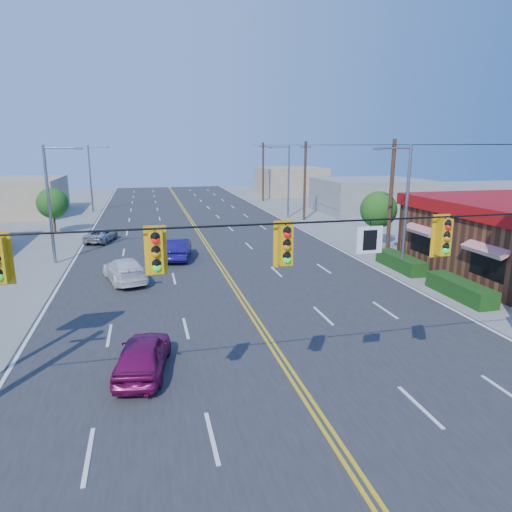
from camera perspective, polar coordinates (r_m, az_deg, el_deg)
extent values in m
plane|color=gray|center=(14.43, 8.18, -19.95)|extent=(160.00, 160.00, 0.00)
cube|color=#2D2D30|center=(32.42, -4.94, -0.55)|extent=(20.00, 120.00, 0.06)
cylinder|color=black|center=(12.19, 9.13, 4.27)|extent=(24.00, 0.05, 0.05)
cube|color=white|center=(12.80, 14.01, 1.97)|extent=(0.75, 0.04, 0.75)
cube|color=#D89E0C|center=(11.38, -12.40, 0.49)|extent=(0.55, 0.34, 1.25)
cube|color=#D89E0C|center=(11.89, 3.68, 1.36)|extent=(0.55, 0.34, 1.25)
cube|color=#D89E0C|center=(14.01, 22.38, 2.22)|extent=(0.55, 0.34, 1.25)
cube|color=#194214|center=(29.18, 20.62, -2.15)|extent=(1.20, 9.00, 0.90)
cylinder|color=gray|center=(29.85, 18.26, 5.36)|extent=(0.20, 0.20, 8.00)
cylinder|color=gray|center=(29.02, 16.93, 12.78)|extent=(2.20, 0.12, 0.12)
cube|color=gray|center=(28.48, 14.97, 12.79)|extent=(0.50, 0.25, 0.15)
cylinder|color=gray|center=(51.68, 4.09, 9.23)|extent=(0.20, 0.20, 8.00)
cylinder|color=gray|center=(51.21, 2.96, 13.46)|extent=(2.20, 0.12, 0.12)
cube|color=gray|center=(50.91, 1.74, 13.41)|extent=(0.50, 0.25, 0.15)
cylinder|color=gray|center=(33.92, -24.43, 5.74)|extent=(0.20, 0.20, 8.00)
cylinder|color=gray|center=(33.50, -23.19, 12.32)|extent=(2.20, 0.12, 0.12)
cube|color=gray|center=(33.35, -21.28, 12.40)|extent=(0.50, 0.25, 0.15)
cylinder|color=gray|center=(59.56, -19.98, 9.04)|extent=(0.20, 0.20, 8.00)
cylinder|color=gray|center=(59.32, -19.20, 12.77)|extent=(2.20, 0.12, 0.12)
cube|color=gray|center=(59.23, -18.11, 12.80)|extent=(0.50, 0.25, 0.15)
cylinder|color=#47301E|center=(33.84, 16.48, 6.73)|extent=(0.28, 0.28, 8.40)
cylinder|color=#47301E|center=(50.16, 6.12, 9.28)|extent=(0.28, 0.28, 8.40)
cylinder|color=#47301E|center=(67.35, 0.89, 10.45)|extent=(0.28, 0.28, 8.40)
cylinder|color=#47301E|center=(38.38, 14.89, 2.83)|extent=(0.20, 0.20, 2.10)
sphere|color=#235B19|center=(38.09, 15.06, 5.62)|extent=(2.94, 2.94, 2.94)
cylinder|color=#47301E|center=(46.37, -23.88, 3.86)|extent=(0.20, 0.20, 2.00)
sphere|color=#235B19|center=(46.14, -24.10, 6.06)|extent=(2.80, 2.80, 2.80)
cube|color=gray|center=(57.94, 13.96, 7.35)|extent=(12.00, 10.00, 4.00)
cube|color=tan|center=(61.32, -28.26, 6.56)|extent=(11.00, 12.00, 4.20)
cube|color=tan|center=(77.05, 4.34, 9.33)|extent=(10.00, 10.00, 4.40)
imported|color=#780D49|center=(17.01, -13.94, -12.03)|extent=(2.30, 4.29, 1.39)
imported|color=#16105D|center=(32.97, -9.74, 0.84)|extent=(2.34, 4.77, 1.51)
imported|color=white|center=(28.26, -16.10, -1.79)|extent=(3.10, 5.11, 1.39)
imported|color=#B4B5B9|center=(40.54, -18.78, 2.41)|extent=(2.80, 4.35, 1.11)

